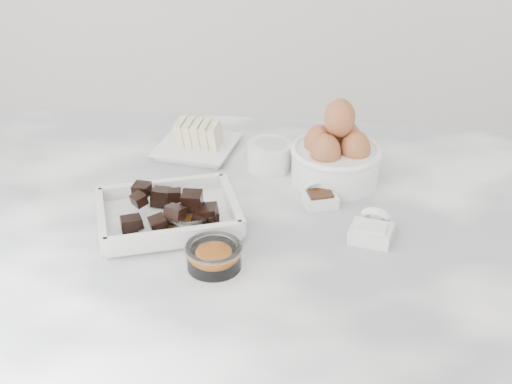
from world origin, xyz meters
TOP-DOWN VIEW (x-y plane):
  - marble_slab at (0.00, 0.00)m, footprint 1.20×0.80m
  - chocolate_dish at (-0.11, -0.01)m, footprint 0.26×0.23m
  - butter_plate at (-0.12, 0.24)m, footprint 0.16×0.16m
  - sugar_ramekin at (0.02, 0.19)m, footprint 0.08×0.08m
  - egg_bowl at (0.14, 0.16)m, footprint 0.16×0.16m
  - honey_bowl at (-0.08, -0.03)m, footprint 0.08×0.08m
  - zest_bowl at (-0.02, -0.12)m, footprint 0.08×0.08m
  - vanilla_spoon at (0.12, 0.08)m, footprint 0.06×0.08m
  - salt_spoon at (0.20, -0.01)m, footprint 0.07×0.08m

SIDE VIEW (x-z plane):
  - marble_slab at x=0.00m, z-range 0.90..0.94m
  - vanilla_spoon at x=0.12m, z-range 0.93..0.97m
  - salt_spoon at x=0.20m, z-range 0.93..0.98m
  - honey_bowl at x=-0.08m, z-range 0.94..0.97m
  - zest_bowl at x=-0.02m, z-range 0.94..0.98m
  - butter_plate at x=-0.12m, z-range 0.93..0.99m
  - chocolate_dish at x=-0.11m, z-range 0.94..0.99m
  - sugar_ramekin at x=0.02m, z-range 0.94..0.99m
  - egg_bowl at x=0.14m, z-range 0.91..1.06m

